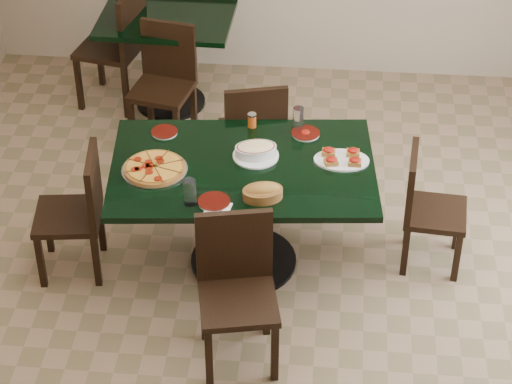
# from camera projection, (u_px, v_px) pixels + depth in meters

# --- Properties ---
(floor) EXTENTS (5.50, 5.50, 0.00)m
(floor) POSITION_uv_depth(u_px,v_px,m) (273.00, 290.00, 6.11)
(floor) COLOR #82664B
(floor) RESTS_ON ground
(main_table) EXTENTS (1.65, 1.15, 0.75)m
(main_table) POSITION_uv_depth(u_px,v_px,m) (243.00, 190.00, 5.98)
(main_table) COLOR black
(main_table) RESTS_ON floor
(back_table) EXTENTS (1.01, 0.74, 0.75)m
(back_table) POSITION_uv_depth(u_px,v_px,m) (167.00, 44.00, 7.54)
(back_table) COLOR black
(back_table) RESTS_ON floor
(chair_far) EXTENTS (0.50, 0.50, 0.88)m
(chair_far) POSITION_uv_depth(u_px,v_px,m) (254.00, 132.00, 6.64)
(chair_far) COLOR black
(chair_far) RESTS_ON floor
(chair_near) EXTENTS (0.50, 0.50, 0.90)m
(chair_near) POSITION_uv_depth(u_px,v_px,m) (237.00, 282.00, 5.43)
(chair_near) COLOR black
(chair_near) RESTS_ON floor
(chair_right) EXTENTS (0.41, 0.41, 0.80)m
(chair_right) POSITION_uv_depth(u_px,v_px,m) (425.00, 204.00, 6.08)
(chair_right) COLOR black
(chair_right) RESTS_ON floor
(chair_left) EXTENTS (0.44, 0.44, 0.85)m
(chair_left) POSITION_uv_depth(u_px,v_px,m) (79.00, 207.00, 6.01)
(chair_left) COLOR black
(chair_left) RESTS_ON floor
(back_chair_near) EXTENTS (0.49, 0.49, 0.88)m
(back_chair_near) POSITION_uv_depth(u_px,v_px,m) (165.00, 77.00, 7.22)
(back_chair_near) COLOR black
(back_chair_near) RESTS_ON floor
(back_chair_left) EXTENTS (0.54, 0.54, 0.97)m
(back_chair_left) POSITION_uv_depth(u_px,v_px,m) (120.00, 40.00, 7.55)
(back_chair_left) COLOR black
(back_chair_left) RESTS_ON floor
(pepperoni_pizza) EXTENTS (0.39, 0.39, 0.04)m
(pepperoni_pizza) POSITION_uv_depth(u_px,v_px,m) (155.00, 168.00, 5.82)
(pepperoni_pizza) COLOR silver
(pepperoni_pizza) RESTS_ON main_table
(lasagna_casserole) EXTENTS (0.28, 0.28, 0.09)m
(lasagna_casserole) POSITION_uv_depth(u_px,v_px,m) (256.00, 150.00, 5.92)
(lasagna_casserole) COLOR silver
(lasagna_casserole) RESTS_ON main_table
(bread_basket) EXTENTS (0.26, 0.21, 0.10)m
(bread_basket) POSITION_uv_depth(u_px,v_px,m) (263.00, 192.00, 5.60)
(bread_basket) COLOR brown
(bread_basket) RESTS_ON main_table
(bruschetta_platter) EXTENTS (0.34, 0.24, 0.05)m
(bruschetta_platter) POSITION_uv_depth(u_px,v_px,m) (342.00, 158.00, 5.89)
(bruschetta_platter) COLOR silver
(bruschetta_platter) RESTS_ON main_table
(side_plate_near) EXTENTS (0.18, 0.18, 0.02)m
(side_plate_near) POSITION_uv_depth(u_px,v_px,m) (214.00, 202.00, 5.58)
(side_plate_near) COLOR silver
(side_plate_near) RESTS_ON main_table
(side_plate_far_r) EXTENTS (0.18, 0.18, 0.03)m
(side_plate_far_r) POSITION_uv_depth(u_px,v_px,m) (306.00, 133.00, 6.13)
(side_plate_far_r) COLOR silver
(side_plate_far_r) RESTS_ON main_table
(side_plate_far_l) EXTENTS (0.16, 0.16, 0.02)m
(side_plate_far_l) POSITION_uv_depth(u_px,v_px,m) (164.00, 132.00, 6.15)
(side_plate_far_l) COLOR silver
(side_plate_far_l) RESTS_ON main_table
(napkin_setting) EXTENTS (0.16, 0.16, 0.01)m
(napkin_setting) POSITION_uv_depth(u_px,v_px,m) (218.00, 209.00, 5.54)
(napkin_setting) COLOR white
(napkin_setting) RESTS_ON main_table
(water_glass_a) EXTENTS (0.07, 0.07, 0.15)m
(water_glass_a) POSITION_uv_depth(u_px,v_px,m) (298.00, 118.00, 6.15)
(water_glass_a) COLOR white
(water_glass_a) RESTS_ON main_table
(water_glass_b) EXTENTS (0.07, 0.07, 0.16)m
(water_glass_b) POSITION_uv_depth(u_px,v_px,m) (190.00, 192.00, 5.53)
(water_glass_b) COLOR white
(water_glass_b) RESTS_ON main_table
(pepper_shaker) EXTENTS (0.05, 0.05, 0.09)m
(pepper_shaker) POSITION_uv_depth(u_px,v_px,m) (252.00, 120.00, 6.18)
(pepper_shaker) COLOR #C65715
(pepper_shaker) RESTS_ON main_table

